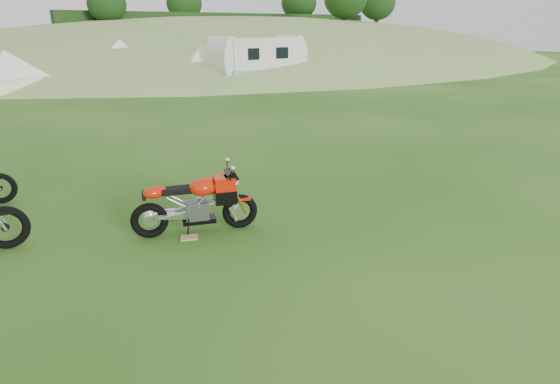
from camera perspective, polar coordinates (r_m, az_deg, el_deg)
ground at (r=6.66m, az=1.35°, el=-7.89°), size 120.00×120.00×0.00m
hillside at (r=52.60m, az=-5.19°, el=16.22°), size 80.00×64.00×8.00m
hedgerow at (r=52.60m, az=-5.19°, el=16.22°), size 36.00×1.20×8.60m
sport_motorcycle at (r=7.31m, az=-10.35°, el=-0.84°), size 1.91×1.10×1.12m
plywood_board at (r=7.34m, az=-11.03°, el=-5.45°), size 0.32×0.30×0.02m
tent_left at (r=26.17m, az=-30.31°, el=12.76°), size 3.21×3.21×2.22m
tent_mid at (r=29.37m, az=-18.78°, el=15.04°), size 3.67×3.67×2.46m
tent_right at (r=26.83m, az=-9.39°, el=15.24°), size 3.14×3.14×2.27m
caravan at (r=26.29m, az=-2.77°, el=15.65°), size 5.38×2.45×2.51m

